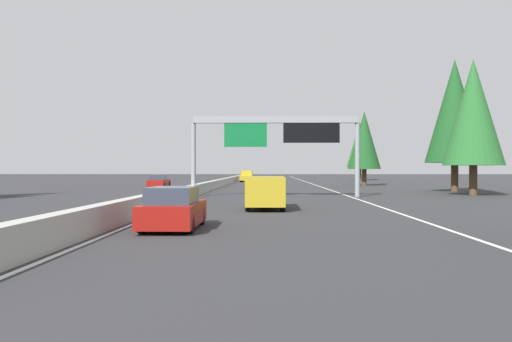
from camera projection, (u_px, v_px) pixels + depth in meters
The scene contains 14 objects.
ground_plane at pixel (224, 187), 64.06m from camera, with size 320.00×320.00×0.00m, color #2D2D30.
median_barrier at pixel (232, 180), 84.06m from camera, with size 180.00×0.56×0.90m, color #ADAAA3.
shoulder_stripe_right at pixel (313, 184), 73.79m from camera, with size 160.00×0.16×0.01m, color silver.
shoulder_stripe_median at pixel (231, 184), 74.06m from camera, with size 160.00×0.16×0.01m, color silver.
sign_gantry_overhead at pixel (278, 133), 40.35m from camera, with size 0.50×12.68×6.06m.
sedan_mid_center at pixel (173, 209), 18.78m from camera, with size 4.40×1.80×1.47m.
minivan_mid_left at pixel (266, 191), 28.12m from camera, with size 5.00×1.95×1.69m.
sedan_distant_a at pixel (268, 181), 65.41m from camera, with size 4.40×1.80×1.47m.
pickup_far_left at pixel (247, 176), 89.09m from camera, with size 5.60×2.00×1.86m.
oncoming_near at pixel (159, 182), 58.90m from camera, with size 4.40×1.80×1.47m.
conifer_right_near at pixel (473, 112), 42.88m from camera, with size 4.79×4.79×10.88m.
conifer_right_mid at pixel (455, 111), 49.84m from camera, with size 5.40×5.40×12.27m.
conifer_right_far at pixel (364, 140), 69.05m from camera, with size 4.19×4.19×9.53m.
conifer_right_distant at pixel (360, 144), 102.11m from camera, with size 4.90×4.90×11.14m.
Camera 1 is at (-3.95, -5.37, 2.08)m, focal length 37.78 mm.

